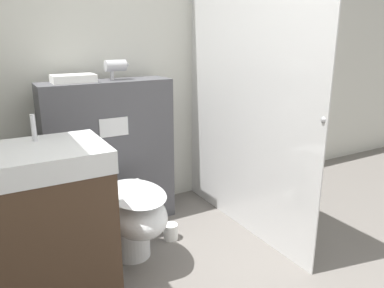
% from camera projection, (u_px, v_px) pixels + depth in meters
% --- Properties ---
extents(wall_back, '(8.00, 0.06, 2.50)m').
position_uv_depth(wall_back, '(135.00, 67.00, 3.20)').
color(wall_back, silver).
rests_on(wall_back, ground_plane).
extents(partition_panel, '(1.00, 0.30, 1.18)m').
position_uv_depth(partition_panel, '(110.00, 155.00, 2.99)').
color(partition_panel, '#4C4C51').
rests_on(partition_panel, ground_plane).
extents(shower_glass, '(0.04, 1.59, 2.16)m').
position_uv_depth(shower_glass, '(245.00, 95.00, 2.82)').
color(shower_glass, silver).
rests_on(shower_glass, ground_plane).
extents(toilet, '(0.39, 0.64, 0.53)m').
position_uv_depth(toilet, '(134.00, 216.00, 2.53)').
color(toilet, white).
rests_on(toilet, ground_plane).
extents(sink_vanity, '(0.62, 0.49, 1.13)m').
position_uv_depth(sink_vanity, '(50.00, 238.00, 1.95)').
color(sink_vanity, '#473323').
rests_on(sink_vanity, ground_plane).
extents(hair_drier, '(0.19, 0.09, 0.15)m').
position_uv_depth(hair_drier, '(117.00, 66.00, 2.87)').
color(hair_drier, '#B7B7BC').
rests_on(hair_drier, partition_panel).
extents(folded_towel, '(0.31, 0.18, 0.06)m').
position_uv_depth(folded_towel, '(73.00, 78.00, 2.72)').
color(folded_towel, white).
rests_on(folded_towel, partition_panel).
extents(spare_toilet_roll, '(0.11, 0.11, 0.12)m').
position_uv_depth(spare_toilet_roll, '(171.00, 232.00, 2.88)').
color(spare_toilet_roll, white).
rests_on(spare_toilet_roll, ground_plane).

